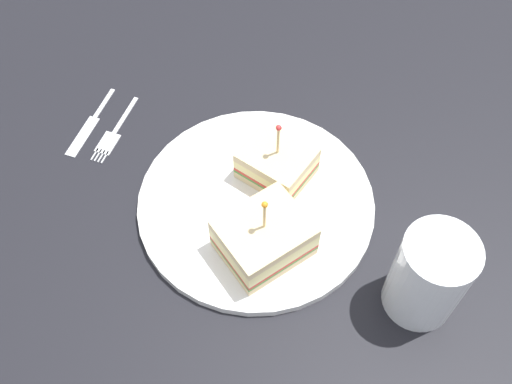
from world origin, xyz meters
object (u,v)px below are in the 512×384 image
at_px(sandwich_half_back, 262,238).
at_px(drink_glass, 428,278).
at_px(sandwich_half_front, 277,163).
at_px(fork, 112,135).
at_px(plate, 256,203).
at_px(knife, 90,125).

bearing_deg(sandwich_half_back, drink_glass, -26.23).
distance_m(sandwich_half_front, fork, 0.23).
bearing_deg(drink_glass, sandwich_half_front, 125.40).
relative_size(drink_glass, fork, 1.08).
xyz_separation_m(drink_glass, fork, (-0.34, 0.28, -0.05)).
bearing_deg(plate, sandwich_half_front, 50.18).
bearing_deg(drink_glass, fork, 140.13).
bearing_deg(sandwich_half_back, plate, 88.57).
xyz_separation_m(sandwich_half_front, sandwich_half_back, (-0.03, -0.10, 0.00)).
bearing_deg(sandwich_half_back, knife, 132.42).
distance_m(plate, fork, 0.22).
bearing_deg(sandwich_half_front, plate, -129.82).
bearing_deg(plate, drink_glass, -42.20).
distance_m(drink_glass, fork, 0.44).
distance_m(fork, knife, 0.04).
relative_size(plate, fork, 2.64).
height_order(plate, fork, plate).
xyz_separation_m(sandwich_half_front, knife, (-0.24, 0.12, -0.03)).
height_order(sandwich_half_back, knife, sandwich_half_back).
xyz_separation_m(sandwich_half_back, knife, (-0.21, 0.22, -0.04)).
height_order(sandwich_half_front, sandwich_half_back, sandwich_half_back).
height_order(sandwich_half_back, drink_glass, drink_glass).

